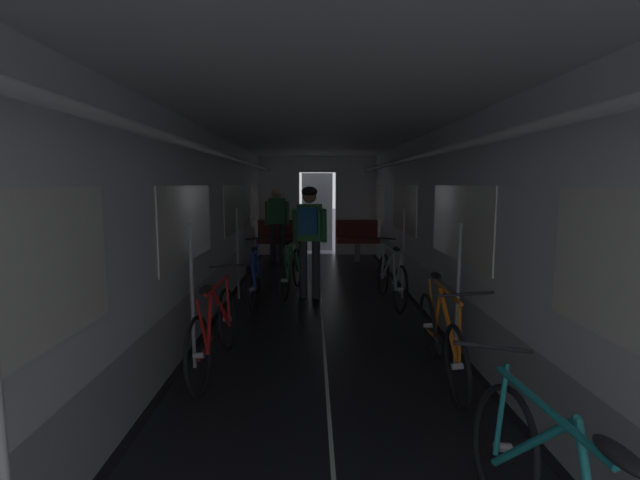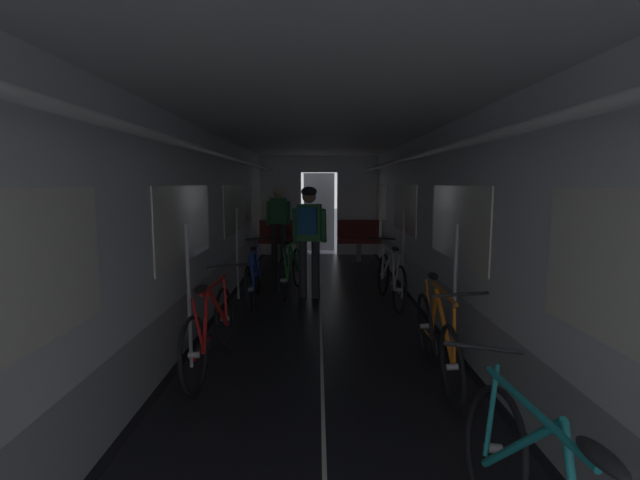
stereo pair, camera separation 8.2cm
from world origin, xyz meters
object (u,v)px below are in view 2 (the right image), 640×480
(bench_seat_far_right, at_px, (358,237))
(bicycle_red, at_px, (211,330))
(bench_seat_far_left, at_px, (280,237))
(person_cyclist_aisle, at_px, (309,230))
(person_standing_near_bench, at_px, (278,220))
(bicycle_blue, at_px, (253,278))
(bicycle_silver, at_px, (391,278))
(bicycle_green_in_aisle, at_px, (291,270))
(bicycle_orange, at_px, (437,338))

(bench_seat_far_right, height_order, bicycle_red, bench_seat_far_right)
(bench_seat_far_left, xyz_separation_m, bench_seat_far_right, (1.80, 0.00, 0.00))
(person_cyclist_aisle, relative_size, person_standing_near_bench, 1.03)
(bicycle_blue, bearing_deg, bench_seat_far_left, 88.62)
(bicycle_silver, height_order, person_standing_near_bench, person_standing_near_bench)
(bench_seat_far_right, bearing_deg, bicycle_green_in_aisle, -113.99)
(bicycle_blue, height_order, bicycle_red, bicycle_blue)
(person_cyclist_aisle, bearing_deg, bicycle_orange, -67.44)
(bicycle_red, bearing_deg, person_standing_near_bench, 88.39)
(bicycle_orange, height_order, person_cyclist_aisle, person_cyclist_aisle)
(bicycle_blue, height_order, bicycle_silver, bicycle_blue)
(bench_seat_far_left, distance_m, bench_seat_far_right, 1.80)
(bicycle_silver, bearing_deg, bicycle_blue, 179.04)
(person_standing_near_bench, bearing_deg, bicycle_silver, -59.73)
(bench_seat_far_right, distance_m, bicycle_orange, 6.26)
(person_cyclist_aisle, bearing_deg, bench_seat_far_right, 72.22)
(bench_seat_far_left, distance_m, bicycle_red, 6.02)
(bicycle_blue, relative_size, person_cyclist_aisle, 0.98)
(bench_seat_far_left, height_order, bicycle_green_in_aisle, bench_seat_far_left)
(bench_seat_far_left, bearing_deg, bicycle_red, -91.48)
(bench_seat_far_left, distance_m, bicycle_blue, 3.67)
(bench_seat_far_right, bearing_deg, bicycle_silver, -87.83)
(bicycle_orange, bearing_deg, person_standing_near_bench, 108.24)
(bicycle_blue, bearing_deg, bench_seat_far_right, 62.73)
(bicycle_silver, bearing_deg, bicycle_green_in_aisle, 157.73)
(bicycle_green_in_aisle, bearing_deg, person_standing_near_bench, 99.00)
(bicycle_orange, relative_size, person_cyclist_aisle, 0.98)
(bicycle_blue, bearing_deg, person_cyclist_aisle, 21.51)
(bench_seat_far_left, xyz_separation_m, person_standing_near_bench, (0.00, -0.38, 0.41))
(bench_seat_far_right, bearing_deg, person_standing_near_bench, -168.17)
(bicycle_orange, xyz_separation_m, person_standing_near_bench, (-1.94, 5.88, 0.59))
(bicycle_silver, relative_size, person_cyclist_aisle, 0.98)
(bench_seat_far_left, relative_size, person_cyclist_aisle, 0.57)
(bicycle_blue, bearing_deg, bicycle_red, -91.65)
(bench_seat_far_right, xyz_separation_m, person_standing_near_bench, (-1.80, -0.38, 0.41))
(bicycle_orange, bearing_deg, bicycle_red, 173.43)
(bicycle_orange, xyz_separation_m, person_cyclist_aisle, (-1.21, 2.92, 0.69))
(bicycle_silver, distance_m, bicycle_green_in_aisle, 1.63)
(bicycle_red, bearing_deg, bicycle_blue, 88.35)
(bicycle_red, bearing_deg, bench_seat_far_right, 71.99)
(bench_seat_far_right, relative_size, bicycle_green_in_aisle, 0.58)
(bench_seat_far_left, height_order, person_standing_near_bench, person_standing_near_bench)
(bicycle_red, distance_m, bicycle_green_in_aisle, 3.00)
(bench_seat_far_right, distance_m, person_cyclist_aisle, 3.54)
(bench_seat_far_right, distance_m, person_standing_near_bench, 1.88)
(bicycle_green_in_aisle, xyz_separation_m, person_standing_near_bench, (-0.43, 2.70, 0.59))
(bench_seat_far_right, distance_m, bicycle_green_in_aisle, 3.37)
(person_cyclist_aisle, bearing_deg, bicycle_blue, -158.49)
(person_standing_near_bench, bearing_deg, person_cyclist_aisle, -76.23)
(bench_seat_far_right, relative_size, person_standing_near_bench, 0.58)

